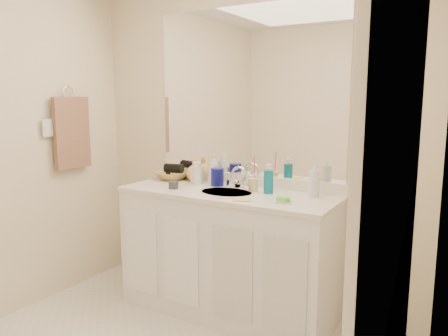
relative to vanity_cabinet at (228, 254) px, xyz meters
name	(u,v)px	position (x,y,z in m)	size (l,w,h in m)	color
wall_back	(247,142)	(0.00, 0.28, 0.77)	(2.60, 0.02, 2.40)	beige
wall_right	(412,196)	(1.30, -1.02, 0.77)	(0.02, 2.60, 2.40)	beige
vanity_cabinet	(228,254)	(0.00, 0.00, 0.00)	(1.50, 0.55, 0.85)	white
countertop	(228,193)	(0.00, 0.00, 0.44)	(1.52, 0.57, 0.03)	white
backsplash	(245,180)	(0.00, 0.26, 0.50)	(1.52, 0.03, 0.08)	white
sink_basin	(226,194)	(0.00, -0.02, 0.44)	(0.37, 0.37, 0.02)	#B8B0A1
faucet	(239,180)	(0.00, 0.16, 0.51)	(0.02, 0.02, 0.11)	silver
mirror	(247,92)	(0.00, 0.27, 1.14)	(1.48, 0.01, 1.20)	white
blue_mug	(217,177)	(-0.16, 0.13, 0.52)	(0.09, 0.09, 0.13)	navy
tan_cup	(253,185)	(0.15, 0.09, 0.50)	(0.07, 0.07, 0.09)	beige
toothbrush	(255,170)	(0.16, 0.09, 0.60)	(0.01, 0.01, 0.18)	#EE3E68
mouthwash_bottle	(269,182)	(0.27, 0.09, 0.53)	(0.07, 0.07, 0.16)	#0A6982
clear_pump_bottle	(314,184)	(0.57, 0.14, 0.54)	(0.07, 0.07, 0.18)	white
soap_dish	(283,202)	(0.46, -0.12, 0.46)	(0.10, 0.08, 0.01)	silver
green_soap	(283,199)	(0.46, -0.12, 0.48)	(0.07, 0.05, 0.02)	#6FDE36
orange_comb	(242,201)	(0.22, -0.21, 0.46)	(0.12, 0.03, 0.01)	gold
dark_jar	(173,185)	(-0.38, -0.12, 0.48)	(0.07, 0.07, 0.05)	#313238
extra_white_bottle	(198,174)	(-0.30, 0.07, 0.54)	(0.05, 0.05, 0.17)	white
soap_bottle_white	(214,169)	(-0.24, 0.20, 0.56)	(0.08, 0.08, 0.22)	white
soap_bottle_cream	(197,171)	(-0.36, 0.15, 0.55)	(0.08, 0.08, 0.18)	beige
soap_bottle_yellow	(195,170)	(-0.41, 0.20, 0.54)	(0.13, 0.13, 0.17)	#ECB55C
wicker_basket	(172,175)	(-0.61, 0.16, 0.49)	(0.26, 0.26, 0.06)	#A88644
hair_dryer	(174,168)	(-0.59, 0.16, 0.54)	(0.07, 0.07, 0.15)	black
towel_ring	(68,93)	(-1.27, -0.25, 1.12)	(0.11, 0.11, 0.01)	silver
hand_towel	(72,133)	(-1.25, -0.25, 0.82)	(0.04, 0.32, 0.55)	brown
switch_plate	(48,128)	(-1.27, -0.45, 0.88)	(0.01, 0.09, 0.13)	silver
door	(387,286)	(1.29, -1.32, 0.57)	(0.02, 0.82, 2.00)	white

